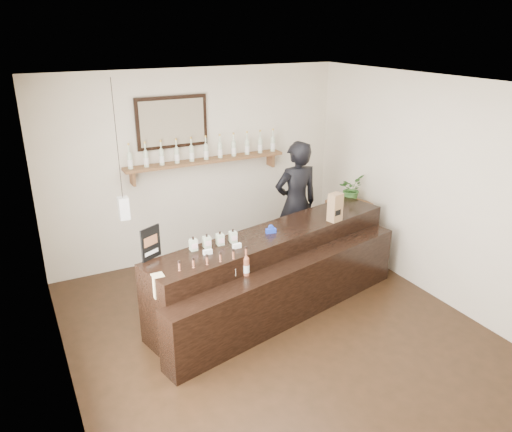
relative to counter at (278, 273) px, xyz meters
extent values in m
plane|color=black|center=(-0.30, -0.57, -0.45)|extent=(5.00, 5.00, 0.00)
plane|color=beige|center=(-0.30, 1.93, 0.95)|extent=(4.50, 0.00, 4.50)
plane|color=beige|center=(-0.30, -3.07, 0.95)|extent=(4.50, 0.00, 4.50)
plane|color=beige|center=(-2.55, -0.57, 0.95)|extent=(0.00, 5.00, 5.00)
plane|color=beige|center=(1.95, -0.57, 0.95)|extent=(0.00, 5.00, 5.00)
plane|color=white|center=(-0.30, -0.57, 2.35)|extent=(5.00, 5.00, 0.00)
cube|color=brown|center=(-0.20, 1.80, 1.05)|extent=(2.40, 0.25, 0.04)
cube|color=brown|center=(-1.28, 1.83, 0.93)|extent=(0.04, 0.20, 0.20)
cube|color=brown|center=(0.88, 1.83, 0.93)|extent=(0.04, 0.20, 0.20)
cube|color=black|center=(-0.65, 1.90, 1.63)|extent=(1.02, 0.04, 0.72)
cube|color=#493D2F|center=(-0.65, 1.87, 1.63)|extent=(0.92, 0.01, 0.62)
cube|color=white|center=(-1.60, 1.03, 0.80)|extent=(0.12, 0.12, 0.28)
cylinder|color=black|center=(-1.60, 1.03, 1.64)|extent=(0.01, 0.01, 1.41)
cylinder|color=beige|center=(-1.30, 1.80, 1.17)|extent=(0.07, 0.07, 0.20)
cone|color=beige|center=(-1.30, 1.80, 1.29)|extent=(0.07, 0.07, 0.05)
cylinder|color=beige|center=(-1.30, 1.80, 1.35)|extent=(0.02, 0.02, 0.07)
cylinder|color=gold|center=(-1.30, 1.80, 1.40)|extent=(0.03, 0.03, 0.02)
cylinder|color=white|center=(-1.30, 1.80, 1.15)|extent=(0.07, 0.07, 0.09)
cylinder|color=beige|center=(-1.08, 1.80, 1.17)|extent=(0.07, 0.07, 0.20)
cone|color=beige|center=(-1.08, 1.80, 1.29)|extent=(0.07, 0.07, 0.05)
cylinder|color=beige|center=(-1.08, 1.80, 1.35)|extent=(0.02, 0.02, 0.07)
cylinder|color=gold|center=(-1.08, 1.80, 1.40)|extent=(0.03, 0.03, 0.02)
cylinder|color=white|center=(-1.08, 1.80, 1.15)|extent=(0.07, 0.07, 0.09)
cylinder|color=beige|center=(-0.86, 1.80, 1.17)|extent=(0.07, 0.07, 0.20)
cone|color=beige|center=(-0.86, 1.80, 1.29)|extent=(0.07, 0.07, 0.05)
cylinder|color=beige|center=(-0.86, 1.80, 1.35)|extent=(0.02, 0.02, 0.07)
cylinder|color=gold|center=(-0.86, 1.80, 1.40)|extent=(0.03, 0.03, 0.02)
cylinder|color=white|center=(-0.86, 1.80, 1.15)|extent=(0.07, 0.07, 0.09)
cylinder|color=beige|center=(-0.64, 1.80, 1.17)|extent=(0.07, 0.07, 0.20)
cone|color=beige|center=(-0.64, 1.80, 1.29)|extent=(0.07, 0.07, 0.05)
cylinder|color=beige|center=(-0.64, 1.80, 1.35)|extent=(0.02, 0.02, 0.07)
cylinder|color=gold|center=(-0.64, 1.80, 1.40)|extent=(0.03, 0.03, 0.02)
cylinder|color=white|center=(-0.64, 1.80, 1.15)|extent=(0.07, 0.07, 0.09)
cylinder|color=beige|center=(-0.42, 1.80, 1.17)|extent=(0.07, 0.07, 0.20)
cone|color=beige|center=(-0.42, 1.80, 1.29)|extent=(0.07, 0.07, 0.05)
cylinder|color=beige|center=(-0.42, 1.80, 1.35)|extent=(0.02, 0.02, 0.07)
cylinder|color=gold|center=(-0.42, 1.80, 1.40)|extent=(0.03, 0.03, 0.02)
cylinder|color=white|center=(-0.42, 1.80, 1.15)|extent=(0.07, 0.07, 0.09)
cylinder|color=beige|center=(-0.20, 1.80, 1.17)|extent=(0.07, 0.07, 0.20)
cone|color=beige|center=(-0.20, 1.80, 1.29)|extent=(0.07, 0.07, 0.05)
cylinder|color=beige|center=(-0.20, 1.80, 1.35)|extent=(0.02, 0.02, 0.07)
cylinder|color=gold|center=(-0.20, 1.80, 1.40)|extent=(0.03, 0.03, 0.02)
cylinder|color=white|center=(-0.20, 1.80, 1.15)|extent=(0.07, 0.07, 0.09)
cylinder|color=beige|center=(0.02, 1.80, 1.17)|extent=(0.07, 0.07, 0.20)
cone|color=beige|center=(0.02, 1.80, 1.29)|extent=(0.07, 0.07, 0.05)
cylinder|color=beige|center=(0.02, 1.80, 1.35)|extent=(0.02, 0.02, 0.07)
cylinder|color=gold|center=(0.02, 1.80, 1.40)|extent=(0.03, 0.03, 0.02)
cylinder|color=white|center=(0.02, 1.80, 1.15)|extent=(0.07, 0.07, 0.09)
cylinder|color=beige|center=(0.24, 1.80, 1.17)|extent=(0.07, 0.07, 0.20)
cone|color=beige|center=(0.24, 1.80, 1.29)|extent=(0.07, 0.07, 0.05)
cylinder|color=beige|center=(0.24, 1.80, 1.35)|extent=(0.02, 0.02, 0.07)
cylinder|color=gold|center=(0.24, 1.80, 1.40)|extent=(0.03, 0.03, 0.02)
cylinder|color=white|center=(0.24, 1.80, 1.15)|extent=(0.07, 0.07, 0.09)
cylinder|color=beige|center=(0.46, 1.80, 1.17)|extent=(0.07, 0.07, 0.20)
cone|color=beige|center=(0.46, 1.80, 1.29)|extent=(0.07, 0.07, 0.05)
cylinder|color=beige|center=(0.46, 1.80, 1.35)|extent=(0.02, 0.02, 0.07)
cylinder|color=gold|center=(0.46, 1.80, 1.40)|extent=(0.03, 0.03, 0.02)
cylinder|color=white|center=(0.46, 1.80, 1.15)|extent=(0.07, 0.07, 0.09)
cylinder|color=beige|center=(0.68, 1.80, 1.17)|extent=(0.07, 0.07, 0.20)
cone|color=beige|center=(0.68, 1.80, 1.29)|extent=(0.07, 0.07, 0.05)
cylinder|color=beige|center=(0.68, 1.80, 1.35)|extent=(0.02, 0.02, 0.07)
cylinder|color=gold|center=(0.68, 1.80, 1.40)|extent=(0.03, 0.03, 0.02)
cylinder|color=white|center=(0.68, 1.80, 1.15)|extent=(0.07, 0.07, 0.09)
cylinder|color=beige|center=(0.90, 1.80, 1.17)|extent=(0.07, 0.07, 0.20)
cone|color=beige|center=(0.90, 1.80, 1.29)|extent=(0.07, 0.07, 0.05)
cylinder|color=beige|center=(0.90, 1.80, 1.35)|extent=(0.02, 0.02, 0.07)
cylinder|color=gold|center=(0.90, 1.80, 1.40)|extent=(0.03, 0.03, 0.02)
cylinder|color=white|center=(0.90, 1.80, 1.15)|extent=(0.07, 0.07, 0.09)
cube|color=black|center=(0.01, 0.13, 0.03)|extent=(3.51, 1.40, 0.97)
cube|color=black|center=(0.01, -0.33, -0.09)|extent=(3.44, 1.10, 0.73)
cube|color=white|center=(-0.96, -0.10, 0.54)|extent=(0.10, 0.04, 0.05)
cube|color=white|center=(-0.60, -0.10, 0.54)|extent=(0.10, 0.04, 0.05)
cube|color=tan|center=(-1.60, -0.33, 0.34)|extent=(0.12, 0.12, 0.12)
cube|color=tan|center=(-1.60, -0.33, 0.46)|extent=(0.12, 0.12, 0.12)
cube|color=beige|center=(-1.06, 0.08, 0.58)|extent=(0.08, 0.08, 0.13)
cube|color=#FFC6CC|center=(-1.06, 0.03, 0.58)|extent=(0.07, 0.00, 0.06)
cylinder|color=black|center=(-1.06, 0.08, 0.66)|extent=(0.02, 0.02, 0.03)
cube|color=beige|center=(-0.90, 0.08, 0.58)|extent=(0.08, 0.08, 0.13)
cube|color=#FFC6CC|center=(-0.90, 0.03, 0.58)|extent=(0.07, 0.00, 0.06)
cylinder|color=black|center=(-0.90, 0.08, 0.66)|extent=(0.02, 0.02, 0.03)
cube|color=beige|center=(-0.74, 0.08, 0.58)|extent=(0.08, 0.08, 0.13)
cube|color=#FFC6CC|center=(-0.74, 0.03, 0.58)|extent=(0.07, 0.00, 0.06)
cylinder|color=black|center=(-0.74, 0.08, 0.66)|extent=(0.02, 0.02, 0.03)
cube|color=beige|center=(-0.57, 0.08, 0.58)|extent=(0.08, 0.08, 0.13)
cube|color=#FFC6CC|center=(-0.57, 0.03, 0.58)|extent=(0.07, 0.00, 0.06)
cylinder|color=black|center=(-0.57, 0.08, 0.66)|extent=(0.02, 0.02, 0.03)
cylinder|color=brown|center=(-1.37, -0.33, 0.38)|extent=(0.07, 0.07, 0.20)
cone|color=brown|center=(-1.37, -0.33, 0.51)|extent=(0.07, 0.07, 0.05)
cylinder|color=brown|center=(-1.37, -0.33, 0.57)|extent=(0.02, 0.02, 0.07)
cylinder|color=black|center=(-1.37, -0.33, 0.62)|extent=(0.03, 0.03, 0.02)
cylinder|color=white|center=(-1.37, -0.33, 0.36)|extent=(0.07, 0.07, 0.09)
cylinder|color=brown|center=(-1.22, -0.33, 0.38)|extent=(0.07, 0.07, 0.20)
cone|color=brown|center=(-1.22, -0.33, 0.51)|extent=(0.07, 0.07, 0.05)
cylinder|color=brown|center=(-1.22, -0.33, 0.57)|extent=(0.02, 0.02, 0.07)
cylinder|color=black|center=(-1.22, -0.33, 0.62)|extent=(0.03, 0.03, 0.02)
cylinder|color=white|center=(-1.22, -0.33, 0.36)|extent=(0.07, 0.07, 0.09)
cylinder|color=brown|center=(-1.06, -0.33, 0.38)|extent=(0.07, 0.07, 0.20)
cone|color=brown|center=(-1.06, -0.33, 0.51)|extent=(0.07, 0.07, 0.05)
cylinder|color=brown|center=(-1.06, -0.33, 0.57)|extent=(0.02, 0.02, 0.07)
cylinder|color=black|center=(-1.06, -0.33, 0.62)|extent=(0.03, 0.03, 0.02)
cylinder|color=white|center=(-1.06, -0.33, 0.36)|extent=(0.07, 0.07, 0.09)
cylinder|color=brown|center=(-0.91, -0.33, 0.38)|extent=(0.07, 0.07, 0.20)
cone|color=brown|center=(-0.91, -0.33, 0.51)|extent=(0.07, 0.07, 0.05)
cylinder|color=brown|center=(-0.91, -0.33, 0.57)|extent=(0.02, 0.02, 0.07)
cylinder|color=black|center=(-0.91, -0.33, 0.62)|extent=(0.03, 0.03, 0.02)
cylinder|color=white|center=(-0.91, -0.33, 0.36)|extent=(0.07, 0.07, 0.09)
cylinder|color=brown|center=(-0.76, -0.33, 0.38)|extent=(0.07, 0.07, 0.20)
cone|color=brown|center=(-0.76, -0.33, 0.51)|extent=(0.07, 0.07, 0.05)
cylinder|color=brown|center=(-0.76, -0.33, 0.57)|extent=(0.02, 0.02, 0.07)
cylinder|color=black|center=(-0.76, -0.33, 0.62)|extent=(0.03, 0.03, 0.02)
cylinder|color=white|center=(-0.76, -0.33, 0.36)|extent=(0.07, 0.07, 0.09)
cylinder|color=brown|center=(-0.60, -0.33, 0.38)|extent=(0.07, 0.07, 0.20)
cone|color=brown|center=(-0.60, -0.33, 0.51)|extent=(0.07, 0.07, 0.05)
cylinder|color=brown|center=(-0.60, -0.33, 0.57)|extent=(0.02, 0.02, 0.07)
cylinder|color=black|center=(-0.60, -0.33, 0.62)|extent=(0.03, 0.03, 0.02)
cylinder|color=white|center=(-0.60, -0.33, 0.36)|extent=(0.07, 0.07, 0.09)
cube|color=black|center=(-1.54, 0.08, 0.70)|extent=(0.24, 0.14, 0.37)
cube|color=#955A36|center=(-1.54, 0.07, 0.73)|extent=(0.17, 0.09, 0.11)
cube|color=white|center=(-1.54, 0.07, 0.59)|extent=(0.17, 0.09, 0.04)
cube|color=#9C714B|center=(0.88, 0.09, 0.70)|extent=(0.19, 0.16, 0.37)
cube|color=black|center=(0.88, 0.03, 0.65)|extent=(0.10, 0.03, 0.07)
cube|color=#1B39C3|center=(-0.05, 0.11, 0.54)|extent=(0.13, 0.06, 0.06)
cylinder|color=#1B39C3|center=(-0.05, 0.11, 0.59)|extent=(0.07, 0.04, 0.07)
cube|color=brown|center=(1.70, 0.84, -0.02)|extent=(0.58, 0.69, 0.87)
imported|color=#336227|center=(1.70, 0.84, 0.61)|extent=(0.48, 0.46, 0.40)
imported|color=black|center=(0.84, 0.98, 0.59)|extent=(0.79, 0.54, 2.09)
camera|label=1|loc=(-2.77, -4.79, 2.89)|focal=35.00mm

